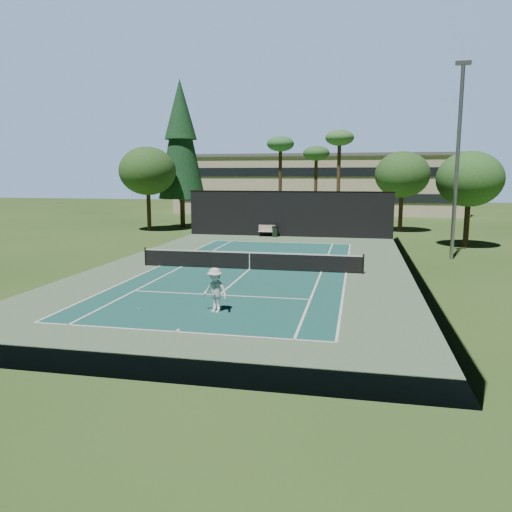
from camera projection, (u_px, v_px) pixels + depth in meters
The scene contains 22 objects.
ground at pixel (250, 270), 28.72m from camera, with size 160.00×160.00×0.00m, color #30501E.
apron_slab at pixel (250, 269), 28.72m from camera, with size 18.00×32.00×0.01m, color #577552.
court_surface at pixel (250, 269), 28.72m from camera, with size 10.97×23.77×0.01m, color #1A554E.
court_lines at pixel (250, 269), 28.72m from camera, with size 11.07×23.87×0.01m.
tennis_net at pixel (249, 260), 28.63m from camera, with size 12.90×0.10×1.10m.
fence at pixel (250, 235), 28.46m from camera, with size 18.04×32.05×4.03m.
player at pixel (215, 290), 19.65m from camera, with size 1.15×0.66×1.78m, color silver.
tennis_ball_a at pixel (139, 309), 20.17m from camera, with size 0.06×0.06×0.06m, color #C9E834.
tennis_ball_b at pixel (232, 257), 32.86m from camera, with size 0.06×0.06×0.06m, color #B8CA2E.
tennis_ball_c at pixel (258, 265), 30.06m from camera, with size 0.07×0.07×0.07m, color #D6EE36.
tennis_ball_d at pixel (222, 259), 32.28m from camera, with size 0.08×0.08×0.08m, color #BCD330.
park_bench at pixel (267, 230), 44.17m from camera, with size 1.50×0.45×1.02m.
trash_bin at pixel (275, 232), 43.90m from camera, with size 0.56×0.56×0.95m.
pine_tree at pixel (181, 134), 50.85m from camera, with size 4.80×4.80×15.00m.
palm_a at pixel (280, 147), 51.01m from camera, with size 2.80×2.80×9.32m.
palm_b at pixel (316, 156), 52.38m from camera, with size 2.80×2.80×8.42m.
palm_c at pixel (339, 142), 48.79m from camera, with size 2.80×2.80×9.77m.
decid_tree_a at pixel (402, 175), 47.13m from camera, with size 5.12×5.12×7.62m.
decid_tree_b at pixel (470, 179), 36.72m from camera, with size 4.80×4.80×7.14m.
decid_tree_c at pixel (148, 171), 47.99m from camera, with size 5.44×5.44×8.09m.
campus_building at pixel (317, 183), 72.50m from camera, with size 40.50×12.50×8.30m.
light_pole at pixel (458, 158), 31.10m from camera, with size 0.90×0.25×12.22m.
Camera 1 is at (6.06, -27.57, 5.36)m, focal length 35.00 mm.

